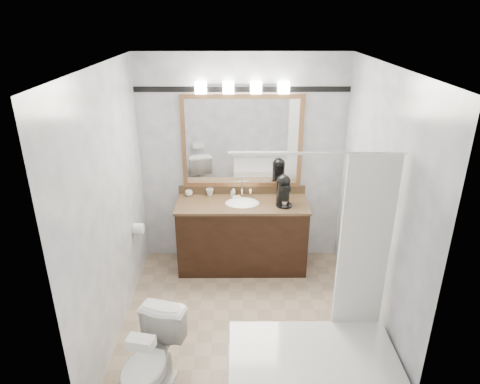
# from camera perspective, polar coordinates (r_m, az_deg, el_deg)

# --- Properties ---
(room) EXTENTS (2.42, 2.62, 2.52)m
(room) POSITION_cam_1_polar(r_m,az_deg,el_deg) (3.86, 0.46, -2.29)
(room) COLOR tan
(room) RESTS_ON ground
(vanity) EXTENTS (1.53, 0.58, 0.97)m
(vanity) POSITION_cam_1_polar(r_m,az_deg,el_deg) (5.13, 0.29, -5.57)
(vanity) COLOR black
(vanity) RESTS_ON ground
(mirror) EXTENTS (1.40, 0.04, 1.10)m
(mirror) POSITION_cam_1_polar(r_m,az_deg,el_deg) (4.97, 0.28, 6.69)
(mirror) COLOR #9F6E47
(mirror) RESTS_ON room
(vanity_light_bar) EXTENTS (1.02, 0.14, 0.12)m
(vanity_light_bar) POSITION_cam_1_polar(r_m,az_deg,el_deg) (4.78, 0.30, 13.81)
(vanity_light_bar) COLOR silver
(vanity_light_bar) RESTS_ON room
(accent_stripe) EXTENTS (2.40, 0.01, 0.06)m
(accent_stripe) POSITION_cam_1_polar(r_m,az_deg,el_deg) (4.85, 0.29, 13.54)
(accent_stripe) COLOR black
(accent_stripe) RESTS_ON room
(bathtub) EXTENTS (1.30, 0.75, 1.96)m
(bathtub) POSITION_cam_1_polar(r_m,az_deg,el_deg) (3.73, 9.80, -21.98)
(bathtub) COLOR white
(bathtub) RESTS_ON ground
(tp_roll) EXTENTS (0.11, 0.12, 0.12)m
(tp_roll) POSITION_cam_1_polar(r_m,az_deg,el_deg) (4.82, -13.38, -4.78)
(tp_roll) COLOR white
(tp_roll) RESTS_ON room
(toilet) EXTENTS (0.56, 0.76, 0.70)m
(toilet) POSITION_cam_1_polar(r_m,az_deg,el_deg) (3.69, -11.82, -21.41)
(toilet) COLOR white
(toilet) RESTS_ON ground
(tissue_box) EXTENTS (0.21, 0.14, 0.08)m
(tissue_box) POSITION_cam_1_polar(r_m,az_deg,el_deg) (3.28, -13.08, -18.97)
(tissue_box) COLOR white
(tissue_box) RESTS_ON toilet
(coffee_maker) EXTENTS (0.18, 0.23, 0.35)m
(coffee_maker) POSITION_cam_1_polar(r_m,az_deg,el_deg) (4.87, 5.81, 0.35)
(coffee_maker) COLOR black
(coffee_maker) RESTS_ON vanity
(cup_left) EXTENTS (0.09, 0.09, 0.07)m
(cup_left) POSITION_cam_1_polar(r_m,az_deg,el_deg) (5.15, -6.84, -0.16)
(cup_left) COLOR white
(cup_left) RESTS_ON vanity
(cup_right) EXTENTS (0.09, 0.09, 0.08)m
(cup_right) POSITION_cam_1_polar(r_m,az_deg,el_deg) (5.14, -4.06, -0.02)
(cup_right) COLOR white
(cup_right) RESTS_ON vanity
(soap_bottle_a) EXTENTS (0.06, 0.06, 0.10)m
(soap_bottle_a) POSITION_cam_1_polar(r_m,az_deg,el_deg) (5.09, -0.94, -0.07)
(soap_bottle_a) COLOR white
(soap_bottle_a) RESTS_ON vanity
(soap_bar) EXTENTS (0.10, 0.07, 0.03)m
(soap_bar) POSITION_cam_1_polar(r_m,az_deg,el_deg) (5.05, -0.46, -0.73)
(soap_bar) COLOR beige
(soap_bar) RESTS_ON vanity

